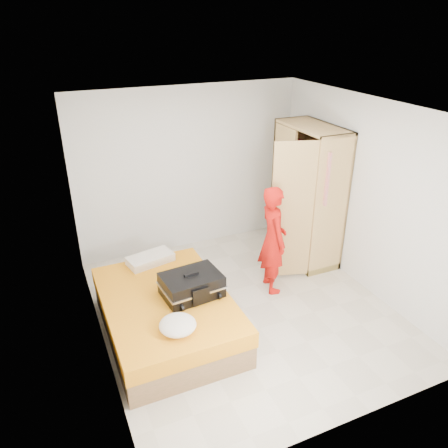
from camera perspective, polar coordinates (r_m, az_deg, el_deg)
name	(u,v)px	position (r m, az deg, el deg)	size (l,w,h in m)	color
room	(246,220)	(5.21, 2.87, 0.56)	(4.00, 4.02, 2.60)	beige
bed	(167,314)	(5.41, -7.46, -11.60)	(1.42, 2.02, 0.50)	#9A6846
wardrobe	(306,199)	(6.71, 10.66, 3.25)	(1.15, 1.20, 2.10)	#E4B36F
person	(273,240)	(5.94, 6.41, -2.04)	(0.56, 0.37, 1.53)	red
suitcase	(192,285)	(5.20, -4.24, -7.97)	(0.73, 0.57, 0.30)	black
round_cushion	(178,325)	(4.72, -6.07, -12.98)	(0.39, 0.39, 0.15)	white
pillow	(150,259)	(5.94, -9.61, -4.53)	(0.60, 0.31, 0.11)	white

